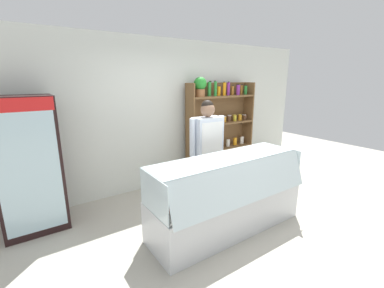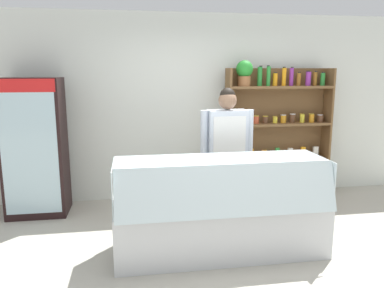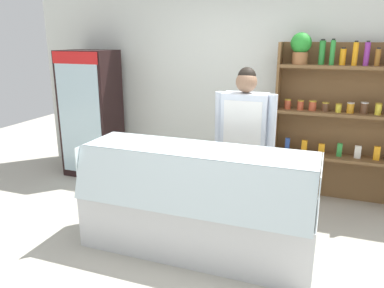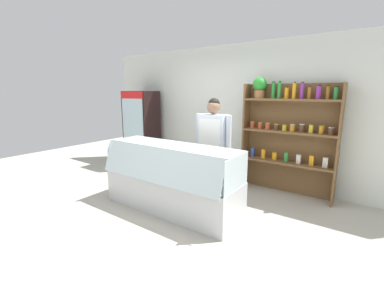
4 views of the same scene
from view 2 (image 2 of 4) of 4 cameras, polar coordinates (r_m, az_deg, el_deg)
ground_plane at (r=4.12m, az=8.07°, el=-16.26°), size 12.00×12.00×0.00m
back_wall at (r=5.63m, az=2.41°, el=5.64°), size 6.80×0.10×2.70m
drinks_fridge at (r=5.29m, az=-22.81°, el=-0.50°), size 0.75×0.56×1.80m
shelving_unit at (r=5.68m, az=12.43°, el=3.30°), size 1.56×0.29×2.03m
deli_display_case at (r=4.00m, az=4.24°, el=-12.05°), size 2.17×0.76×1.01m
shop_clerk at (r=4.59m, az=5.34°, el=0.00°), size 0.66×0.25×1.69m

